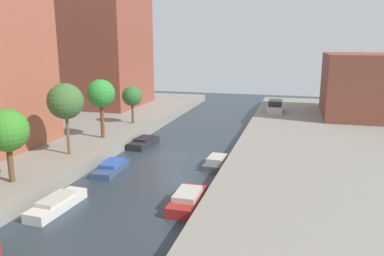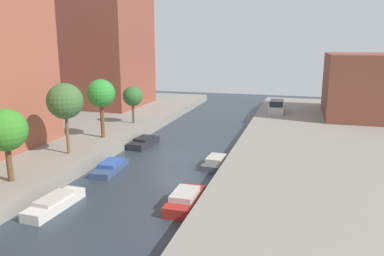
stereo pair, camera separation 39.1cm
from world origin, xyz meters
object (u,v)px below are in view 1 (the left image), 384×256
Objects in this scene: street_tree_2 at (65,101)px; street_tree_3 at (101,94)px; moored_boat_left_2 at (111,167)px; moored_boat_left_3 at (144,142)px; moored_boat_right_2 at (217,162)px; apartment_tower_far at (103,35)px; low_block_right at (368,85)px; street_tree_4 at (132,96)px; moored_boat_right_1 at (188,200)px; street_tree_1 at (7,131)px; moored_boat_left_1 at (57,204)px; parked_car at (275,107)px.

street_tree_3 is at bearing 90.00° from street_tree_2.
moored_boat_left_3 is (-0.36, 7.33, 0.06)m from moored_boat_left_2.
moored_boat_right_2 is (11.32, 3.22, -4.88)m from street_tree_2.
street_tree_2 is (8.70, -22.58, -5.41)m from apartment_tower_far.
street_tree_3 is (-25.30, -18.20, 0.39)m from low_block_right.
moored_boat_left_3 is at bearing -56.62° from street_tree_4.
street_tree_2 is at bearing 156.85° from moored_boat_right_1.
street_tree_1 is at bearing -73.25° from apartment_tower_far.
street_tree_4 is (0.00, 18.53, -0.38)m from street_tree_1.
street_tree_1 is 1.07× the size of moored_boat_left_1.
low_block_right is 31.17m from street_tree_3.
moored_boat_left_1 is (3.87, -19.51, -3.58)m from street_tree_4.
parked_car reaches higher than moored_boat_left_3.
moored_boat_right_1 reaches higher than moored_boat_left_1.
street_tree_3 is at bearing -129.85° from parked_car.
apartment_tower_far is 34.01m from moored_boat_left_1.
street_tree_1 is at bearing -90.00° from street_tree_2.
street_tree_4 reaches higher than moored_boat_left_2.
low_block_right reaches higher than moored_boat_right_2.
street_tree_1 is 15.33m from moored_boat_right_2.
street_tree_4 is at bearing -50.02° from apartment_tower_far.
moored_boat_left_3 is 14.16m from moored_boat_right_1.
street_tree_2 is 1.39× the size of moored_boat_right_1.
apartment_tower_far is 15.10m from street_tree_4.
parked_car is at bearing 80.36° from moored_boat_right_2.
low_block_right reaches higher than moored_boat_left_3.
apartment_tower_far reaches higher than street_tree_2.
moored_boat_right_2 is at bearing 15.87° from street_tree_2.
street_tree_2 is at bearing -90.00° from street_tree_4.
parked_car reaches higher than moored_boat_left_2.
street_tree_1 is 11.86m from street_tree_3.
low_block_right is 3.37× the size of moored_boat_right_2.
street_tree_3 is 1.34× the size of street_tree_4.
moored_boat_right_1 is (19.90, -27.37, -10.20)m from apartment_tower_far.
moored_boat_left_2 is at bearing -155.01° from moored_boat_right_2.
street_tree_3 is 12.48m from moored_boat_right_2.
moored_boat_left_1 is (-21.43, -31.02, -4.32)m from low_block_right.
low_block_right is at bearing 37.31° from moored_boat_left_3.
street_tree_2 reaches higher than moored_boat_right_2.
street_tree_2 is 1.29× the size of moored_boat_left_1.
moored_boat_left_3 is 1.07× the size of moored_boat_right_2.
low_block_right is at bearing 63.68° from moored_boat_right_1.
street_tree_4 is 14.90m from moored_boat_right_2.
street_tree_2 is 13.09m from moored_boat_right_1.
apartment_tower_far is 34.53m from low_block_right.
moored_boat_left_3 is (-0.46, 14.34, 0.01)m from moored_boat_left_1.
apartment_tower_far is at bearing 111.07° from street_tree_2.
moored_boat_left_1 is at bearing -88.16° from moored_boat_left_3.
moored_boat_left_2 is 1.02× the size of moored_boat_right_1.
parked_car is 19.69m from moored_boat_left_3.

